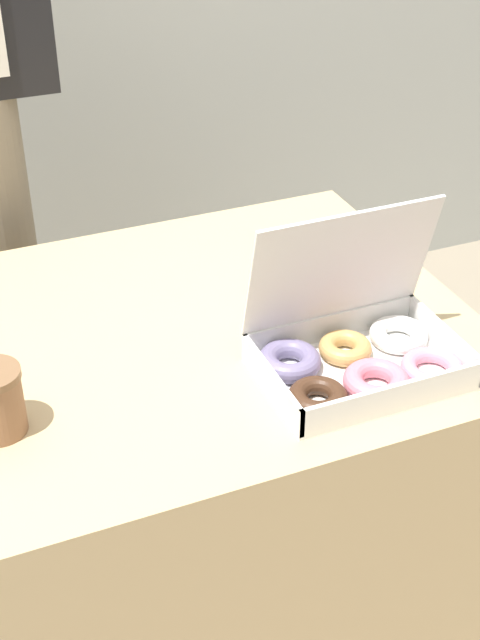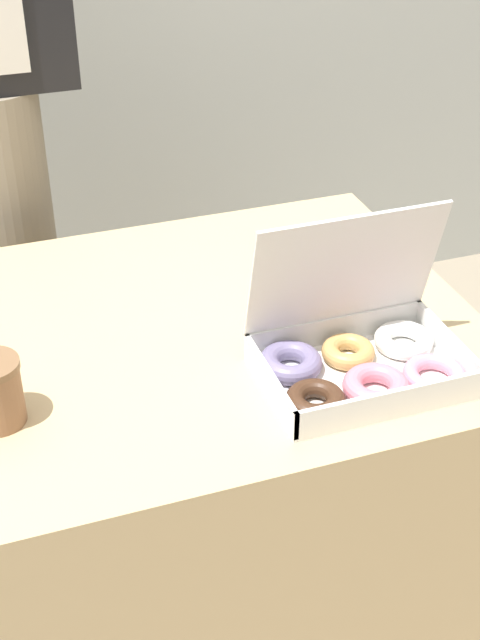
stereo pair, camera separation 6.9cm
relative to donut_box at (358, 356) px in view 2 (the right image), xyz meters
name	(u,v)px [view 2 (the right image)]	position (x,y,z in m)	size (l,w,h in m)	color
ground_plane	(179,602)	(-0.26, 0.23, -0.76)	(14.00, 14.00, 0.00)	gray
table	(172,482)	(-0.26, 0.23, -0.40)	(1.11, 0.81, 0.72)	tan
donut_box	(358,356)	(0.00, 0.00, 0.00)	(0.34, 0.24, 0.27)	white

